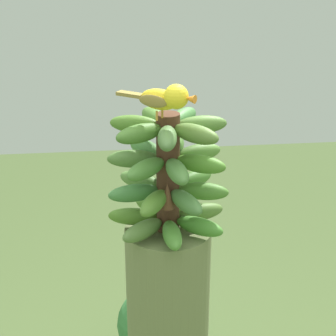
% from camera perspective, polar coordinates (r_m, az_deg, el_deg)
% --- Properties ---
extents(banana_bunch, '(0.30, 0.29, 0.30)m').
position_cam_1_polar(banana_bunch, '(1.32, -0.00, -0.62)').
color(banana_bunch, '#4C2D1E').
rests_on(banana_bunch, banana_tree).
extents(perched_bird, '(0.17, 0.13, 0.08)m').
position_cam_1_polar(perched_bird, '(1.20, -0.20, 7.17)').
color(perched_bird, '#C68933').
rests_on(perched_bird, banana_bunch).
extents(tropical_shrub, '(0.36, 0.36, 0.44)m').
position_cam_1_polar(tropical_shrub, '(2.71, -1.35, -15.66)').
color(tropical_shrub, brown).
rests_on(tropical_shrub, ground).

